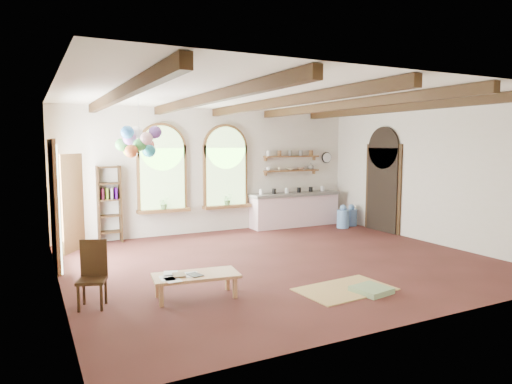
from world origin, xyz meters
TOP-DOWN VIEW (x-y plane):
  - floor at (0.00, 0.00)m, footprint 8.00×8.00m
  - ceiling_beams at (0.00, 0.00)m, footprint 6.20×6.80m
  - window_left at (-1.40, 3.43)m, footprint 1.30×0.28m
  - window_right at (0.30, 3.43)m, footprint 1.30×0.28m
  - left_doorway at (-3.95, 1.80)m, footprint 0.10×1.90m
  - right_doorway at (3.95, 1.50)m, footprint 0.10×1.30m
  - kitchen_counter at (2.30, 3.20)m, footprint 2.68×0.62m
  - wall_shelf_lower at (2.30, 3.38)m, footprint 1.70×0.24m
  - wall_shelf_upper at (2.30, 3.38)m, footprint 1.70×0.24m
  - wall_clock at (3.55, 3.45)m, footprint 0.32×0.04m
  - bookshelf at (-2.70, 3.32)m, footprint 0.53×0.32m
  - coffee_table at (-2.20, -1.28)m, footprint 1.34×0.75m
  - side_chair at (-3.64, -1.00)m, footprint 0.48×0.48m
  - floor_mat at (0.04, -2.00)m, footprint 1.57×1.04m
  - floor_cushion at (0.31, -2.30)m, footprint 0.59×0.59m
  - water_jug_a at (3.75, 2.50)m, footprint 0.32×0.32m
  - water_jug_b at (3.32, 2.33)m, footprint 0.33×0.33m
  - balloon_cluster at (-2.41, 1.37)m, footprint 0.81×0.86m
  - table_book at (-2.54, -1.24)m, footprint 0.22×0.28m
  - tablet at (-2.23, -1.33)m, footprint 0.22×0.27m
  - potted_plant_left at (-1.40, 3.32)m, footprint 0.27×0.23m
  - potted_plant_right at (0.30, 3.32)m, footprint 0.27×0.23m
  - shelf_cup_a at (1.55, 3.38)m, footprint 0.12×0.10m
  - shelf_cup_b at (1.90, 3.38)m, footprint 0.10×0.10m
  - shelf_bowl_a at (2.25, 3.38)m, footprint 0.22×0.22m
  - shelf_bowl_b at (2.60, 3.38)m, footprint 0.20×0.20m
  - shelf_vase at (2.95, 3.38)m, footprint 0.18×0.18m

SIDE VIEW (x-z plane):
  - floor at x=0.00m, z-range 0.00..0.00m
  - floor_mat at x=0.04m, z-range 0.00..0.02m
  - floor_cushion at x=0.31m, z-range 0.00..0.09m
  - water_jug_a at x=3.75m, z-range -0.04..0.57m
  - side_chair at x=-3.64m, z-range -0.20..0.75m
  - water_jug_b at x=3.32m, z-range -0.04..0.60m
  - coffee_table at x=-2.20m, z-range 0.14..0.50m
  - tablet at x=-2.23m, z-range 0.36..0.38m
  - table_book at x=-2.54m, z-range 0.36..0.39m
  - kitchen_counter at x=2.30m, z-range 0.01..0.95m
  - potted_plant_left at x=-1.40m, z-range 0.70..1.00m
  - potted_plant_right at x=0.30m, z-range 0.70..1.00m
  - bookshelf at x=-2.70m, z-range 0.00..1.80m
  - right_doorway at x=3.95m, z-range -0.10..2.30m
  - left_doorway at x=-3.95m, z-range -0.10..2.40m
  - wall_shelf_lower at x=2.30m, z-range 1.53..1.57m
  - shelf_bowl_a at x=2.25m, z-range 1.57..1.62m
  - shelf_bowl_b at x=2.60m, z-range 1.57..1.63m
  - shelf_cup_b at x=1.90m, z-range 1.57..1.66m
  - shelf_cup_a at x=1.55m, z-range 1.57..1.67m
  - window_left at x=-1.40m, z-range 0.53..2.73m
  - window_right at x=0.30m, z-range 0.53..2.73m
  - shelf_vase at x=2.95m, z-range 1.57..1.76m
  - wall_clock at x=3.55m, z-range 1.74..2.06m
  - wall_shelf_upper at x=2.30m, z-range 1.93..1.97m
  - balloon_cluster at x=-2.41m, z-range 1.76..2.91m
  - ceiling_beams at x=0.00m, z-range 3.01..3.19m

